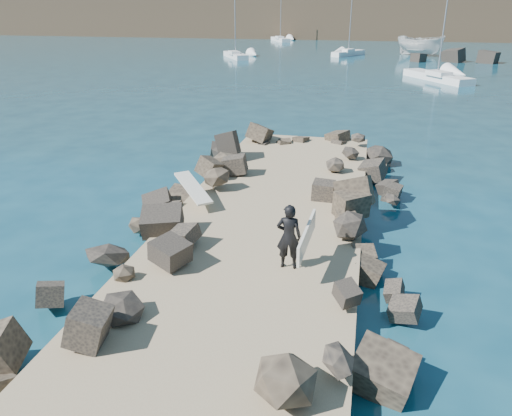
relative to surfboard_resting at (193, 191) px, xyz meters
name	(u,v)px	position (x,y,z in m)	size (l,w,h in m)	color
ground	(263,240)	(2.64, -1.11, -1.04)	(800.00, 800.00, 0.00)	#0F384C
jetty	(248,262)	(2.64, -3.11, -0.74)	(6.00, 26.00, 0.60)	#8C7759
riprap_left	(156,238)	(-0.26, -2.61, -0.54)	(2.60, 22.00, 1.00)	black
riprap_right	(356,258)	(5.54, -2.61, -0.54)	(2.60, 22.00, 1.00)	black
surfboard_resting	(193,191)	(0.00, 0.00, 0.00)	(0.54, 2.15, 0.07)	beige
boat_imported	(420,45)	(12.02, 60.96, 0.36)	(2.71, 7.21, 2.78)	silver
surfer_with_board	(291,237)	(3.90, -3.68, 0.43)	(0.88, 2.14, 1.73)	black
sailboat_a	(235,55)	(-12.28, 52.30, -0.69)	(4.91, 6.91, 8.54)	white
sailboat_c	(437,77)	(11.80, 36.39, -0.69)	(5.96, 8.08, 9.95)	white
sailboat_b	(348,53)	(2.34, 58.72, -0.69)	(4.50, 5.93, 7.55)	white
sailboat_e	(280,39)	(-11.81, 84.31, -0.69)	(4.84, 7.37, 8.93)	white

